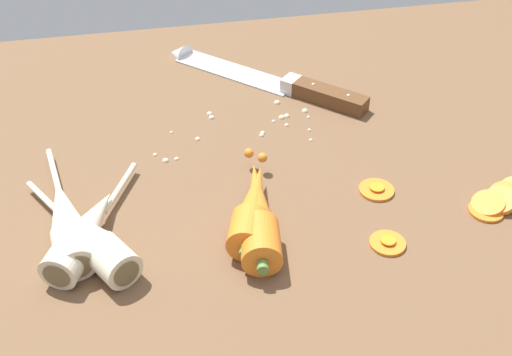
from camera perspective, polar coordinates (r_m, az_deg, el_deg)
ground_plane at (r=76.92cm, az=-0.30°, el=-1.15°), size 120.00×90.00×4.00cm
chefs_knife at (r=95.37cm, az=0.16°, el=9.26°), size 26.92×26.93×4.18cm
whole_carrot at (r=67.47cm, az=0.19°, el=-3.25°), size 6.48×20.21×4.20cm
whole_carrot_second at (r=68.11cm, az=-0.26°, el=-2.77°), size 8.19×16.63×4.20cm
parsnip_front at (r=66.96cm, az=-14.91°, el=-5.38°), size 12.64×18.88×4.00cm
parsnip_mid_left at (r=67.86cm, az=-15.33°, el=-4.78°), size 10.41×18.99×4.00cm
parsnip_mid_right at (r=69.74cm, az=-16.93°, el=-3.78°), size 6.50×22.54×4.00cm
carrot_slice_stack at (r=76.34cm, az=21.28°, el=-1.89°), size 8.07×5.30×3.04cm
carrot_slice_stray_near at (r=68.17cm, az=11.95°, el=-5.74°), size 3.87×3.87×0.70cm
carrot_slice_stray_mid at (r=74.81cm, az=10.97°, el=-0.97°), size 4.15×4.15×0.70cm
mince_crumbs at (r=84.97cm, az=-0.57°, el=5.09°), size 22.13×11.55×0.87cm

